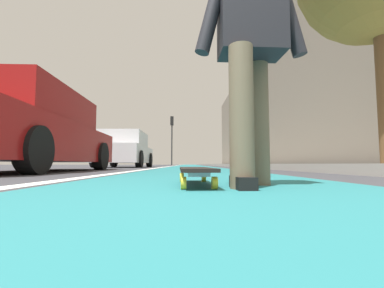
{
  "coord_description": "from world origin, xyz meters",
  "views": [
    {
      "loc": [
        -0.8,
        0.13,
        0.14
      ],
      "look_at": [
        9.28,
        -0.02,
        0.92
      ],
      "focal_mm": 24.24,
      "sensor_mm": 36.0,
      "label": 1
    }
  ],
  "objects_px": {
    "traffic_light": "(172,132)",
    "parked_car_near": "(30,133)",
    "pedestrian_distant": "(239,152)",
    "skater_person": "(250,37)",
    "skateboard": "(195,171)",
    "parked_car_mid": "(125,150)"
  },
  "relations": [
    {
      "from": "parked_car_near",
      "to": "traffic_light",
      "type": "distance_m",
      "value": 18.54
    },
    {
      "from": "pedestrian_distant",
      "to": "traffic_light",
      "type": "bearing_deg",
      "value": 30.23
    },
    {
      "from": "skater_person",
      "to": "parked_car_mid",
      "type": "distance_m",
      "value": 10.03
    },
    {
      "from": "parked_car_near",
      "to": "pedestrian_distant",
      "type": "relative_size",
      "value": 3.04
    },
    {
      "from": "traffic_light",
      "to": "pedestrian_distant",
      "type": "relative_size",
      "value": 2.94
    },
    {
      "from": "parked_car_near",
      "to": "pedestrian_distant",
      "type": "bearing_deg",
      "value": -29.39
    },
    {
      "from": "skateboard",
      "to": "traffic_light",
      "type": "xyz_separation_m",
      "value": [
        21.38,
        1.51,
        2.94
      ]
    },
    {
      "from": "traffic_light",
      "to": "parked_car_near",
      "type": "bearing_deg",
      "value": 175.49
    },
    {
      "from": "skateboard",
      "to": "pedestrian_distant",
      "type": "relative_size",
      "value": 0.57
    },
    {
      "from": "skateboard",
      "to": "parked_car_near",
      "type": "relative_size",
      "value": 0.19
    },
    {
      "from": "skater_person",
      "to": "traffic_light",
      "type": "height_order",
      "value": "traffic_light"
    },
    {
      "from": "skateboard",
      "to": "parked_car_near",
      "type": "height_order",
      "value": "parked_car_near"
    },
    {
      "from": "skateboard",
      "to": "skater_person",
      "type": "height_order",
      "value": "skater_person"
    },
    {
      "from": "skater_person",
      "to": "pedestrian_distant",
      "type": "height_order",
      "value": "skater_person"
    },
    {
      "from": "skateboard",
      "to": "pedestrian_distant",
      "type": "height_order",
      "value": "pedestrian_distant"
    },
    {
      "from": "skater_person",
      "to": "parked_car_mid",
      "type": "xyz_separation_m",
      "value": [
        9.54,
        3.09,
        -0.22
      ]
    },
    {
      "from": "skater_person",
      "to": "pedestrian_distant",
      "type": "xyz_separation_m",
      "value": [
        13.78,
        -2.66,
        -0.08
      ]
    },
    {
      "from": "traffic_light",
      "to": "pedestrian_distant",
      "type": "bearing_deg",
      "value": -149.77
    },
    {
      "from": "skateboard",
      "to": "parked_car_near",
      "type": "distance_m",
      "value": 4.29
    },
    {
      "from": "skateboard",
      "to": "parked_car_mid",
      "type": "relative_size",
      "value": 0.21
    },
    {
      "from": "skateboard",
      "to": "traffic_light",
      "type": "bearing_deg",
      "value": 4.04
    },
    {
      "from": "parked_car_mid",
      "to": "parked_car_near",
      "type": "bearing_deg",
      "value": 178.12
    }
  ]
}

